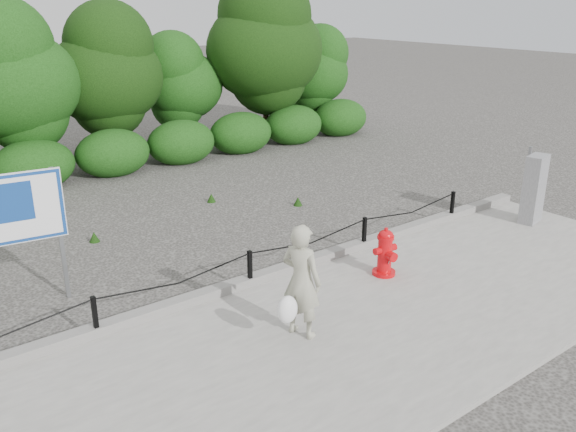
# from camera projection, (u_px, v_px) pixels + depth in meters

# --- Properties ---
(ground) EXTENTS (90.00, 90.00, 0.00)m
(ground) POSITION_uv_depth(u_px,v_px,m) (250.00, 290.00, 9.69)
(ground) COLOR #2D2B28
(ground) RESTS_ON ground
(sidewalk) EXTENTS (14.00, 4.00, 0.08)m
(sidewalk) POSITION_uv_depth(u_px,v_px,m) (334.00, 341.00, 8.19)
(sidewalk) COLOR gray
(sidewalk) RESTS_ON ground
(curb) EXTENTS (14.00, 0.22, 0.14)m
(curb) POSITION_uv_depth(u_px,v_px,m) (248.00, 281.00, 9.68)
(curb) COLOR slate
(curb) RESTS_ON sidewalk
(chain_barrier) EXTENTS (10.06, 0.06, 0.60)m
(chain_barrier) POSITION_uv_depth(u_px,v_px,m) (250.00, 264.00, 9.54)
(chain_barrier) COLOR black
(chain_barrier) RESTS_ON sidewalk
(treeline) EXTENTS (20.26, 3.76, 5.13)m
(treeline) POSITION_uv_depth(u_px,v_px,m) (50.00, 72.00, 15.39)
(treeline) COLOR black
(treeline) RESTS_ON ground
(fire_hydrant) EXTENTS (0.44, 0.45, 0.82)m
(fire_hydrant) POSITION_uv_depth(u_px,v_px,m) (385.00, 253.00, 9.93)
(fire_hydrant) COLOR red
(fire_hydrant) RESTS_ON sidewalk
(pedestrian) EXTENTS (0.77, 0.67, 1.59)m
(pedestrian) POSITION_uv_depth(u_px,v_px,m) (301.00, 283.00, 8.01)
(pedestrian) COLOR #A4A38C
(pedestrian) RESTS_ON sidewalk
(utility_cabinet) EXTENTS (0.58, 0.43, 1.53)m
(utility_cabinet) POSITION_uv_depth(u_px,v_px,m) (534.00, 189.00, 12.17)
(utility_cabinet) COLOR #97979A
(utility_cabinet) RESTS_ON sidewalk
(advertising_sign) EXTENTS (1.30, 0.26, 2.09)m
(advertising_sign) POSITION_uv_depth(u_px,v_px,m) (17.00, 215.00, 8.69)
(advertising_sign) COLOR slate
(advertising_sign) RESTS_ON ground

